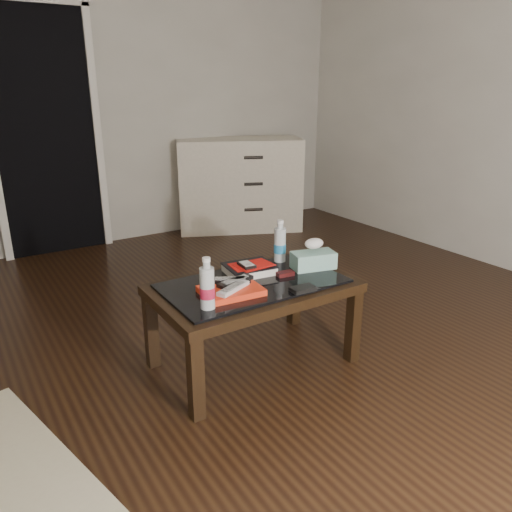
{
  "coord_description": "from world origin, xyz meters",
  "views": [
    {
      "loc": [
        -1.2,
        -2.02,
        1.42
      ],
      "look_at": [
        0.13,
        0.07,
        0.55
      ],
      "focal_mm": 35.0,
      "sensor_mm": 36.0,
      "label": 1
    }
  ],
  "objects_px": {
    "dresser": "(239,185)",
    "textbook": "(249,269)",
    "coffee_table": "(253,294)",
    "tissue_box": "(313,260)",
    "water_bottle_left": "(207,283)",
    "water_bottle_right": "(280,241)"
  },
  "relations": [
    {
      "from": "water_bottle_left",
      "to": "water_bottle_right",
      "type": "xyz_separation_m",
      "value": [
        0.63,
        0.33,
        0.0
      ]
    },
    {
      "from": "dresser",
      "to": "water_bottle_left",
      "type": "height_order",
      "value": "dresser"
    },
    {
      "from": "dresser",
      "to": "water_bottle_right",
      "type": "relative_size",
      "value": 5.46
    },
    {
      "from": "dresser",
      "to": "tissue_box",
      "type": "relative_size",
      "value": 5.65
    },
    {
      "from": "textbook",
      "to": "water_bottle_left",
      "type": "xyz_separation_m",
      "value": [
        -0.38,
        -0.27,
        0.1
      ]
    },
    {
      "from": "coffee_table",
      "to": "textbook",
      "type": "relative_size",
      "value": 4.0
    },
    {
      "from": "textbook",
      "to": "tissue_box",
      "type": "bearing_deg",
      "value": -13.51
    },
    {
      "from": "dresser",
      "to": "water_bottle_right",
      "type": "height_order",
      "value": "dresser"
    },
    {
      "from": "dresser",
      "to": "water_bottle_left",
      "type": "xyz_separation_m",
      "value": [
        -1.61,
        -2.42,
        0.13
      ]
    },
    {
      "from": "coffee_table",
      "to": "tissue_box",
      "type": "distance_m",
      "value": 0.4
    },
    {
      "from": "dresser",
      "to": "water_bottle_right",
      "type": "distance_m",
      "value": 2.31
    },
    {
      "from": "dresser",
      "to": "textbook",
      "type": "xyz_separation_m",
      "value": [
        -1.22,
        -2.16,
        0.03
      ]
    },
    {
      "from": "coffee_table",
      "to": "water_bottle_right",
      "type": "height_order",
      "value": "water_bottle_right"
    },
    {
      "from": "water_bottle_left",
      "to": "water_bottle_right",
      "type": "distance_m",
      "value": 0.71
    },
    {
      "from": "water_bottle_left",
      "to": "dresser",
      "type": "bearing_deg",
      "value": 56.44
    },
    {
      "from": "coffee_table",
      "to": "dresser",
      "type": "relative_size",
      "value": 0.77
    },
    {
      "from": "tissue_box",
      "to": "water_bottle_left",
      "type": "bearing_deg",
      "value": -154.72
    },
    {
      "from": "coffee_table",
      "to": "dresser",
      "type": "distance_m",
      "value": 2.61
    },
    {
      "from": "textbook",
      "to": "water_bottle_right",
      "type": "xyz_separation_m",
      "value": [
        0.24,
        0.07,
        0.1
      ]
    },
    {
      "from": "water_bottle_right",
      "to": "tissue_box",
      "type": "xyz_separation_m",
      "value": [
        0.09,
        -0.19,
        -0.07
      ]
    },
    {
      "from": "water_bottle_right",
      "to": "tissue_box",
      "type": "relative_size",
      "value": 1.03
    },
    {
      "from": "water_bottle_right",
      "to": "tissue_box",
      "type": "distance_m",
      "value": 0.22
    }
  ]
}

